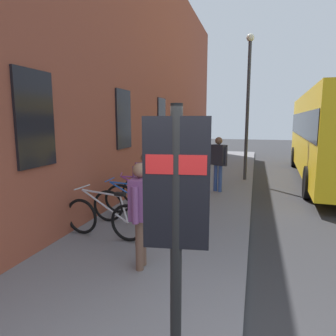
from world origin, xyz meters
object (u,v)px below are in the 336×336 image
object	(u,v)px
transit_info_sign	(176,202)
pedestrian_near_bus	(146,180)
bicycle_leaning_wall	(104,218)
city_bus	(336,132)
pedestrian_crossing_street	(140,205)
pedestrian_by_facade	(218,158)
bicycle_beside_lamp	(142,197)
bicycle_nearest_sign	(131,206)
street_lamp	(248,96)
bicycle_under_window	(155,190)

from	to	relation	value
transit_info_sign	pedestrian_near_bus	bearing A→B (deg)	23.89
bicycle_leaning_wall	city_bus	bearing A→B (deg)	-35.25
pedestrian_crossing_street	transit_info_sign	bearing A→B (deg)	-150.04
pedestrian_near_bus	pedestrian_by_facade	size ratio (longest dim) A/B	0.89
city_bus	bicycle_leaning_wall	bearing A→B (deg)	144.75
bicycle_beside_lamp	pedestrian_crossing_street	world-z (taller)	pedestrian_crossing_street
bicycle_nearest_sign	city_bus	world-z (taller)	city_bus
bicycle_beside_lamp	pedestrian_by_facade	xyz separation A→B (m)	(2.76, -1.53, 0.67)
transit_info_sign	bicycle_nearest_sign	bearing A→B (deg)	28.61
city_bus	bicycle_beside_lamp	bearing A→B (deg)	138.68
pedestrian_crossing_street	bicycle_beside_lamp	bearing A→B (deg)	20.91
transit_info_sign	pedestrian_by_facade	xyz separation A→B (m)	(7.17, 0.50, -0.54)
bicycle_beside_lamp	transit_info_sign	world-z (taller)	transit_info_sign
bicycle_leaning_wall	pedestrian_crossing_street	size ratio (longest dim) A/B	1.08
bicycle_nearest_sign	city_bus	distance (m)	9.16
bicycle_nearest_sign	city_bus	xyz separation A→B (m)	(7.17, -5.53, 1.41)
city_bus	street_lamp	distance (m)	3.81
transit_info_sign	pedestrian_near_bus	world-z (taller)	transit_info_sign
transit_info_sign	pedestrian_crossing_street	size ratio (longest dim) A/B	1.46
bicycle_nearest_sign	transit_info_sign	size ratio (longest dim) A/B	0.74
bicycle_under_window	pedestrian_crossing_street	distance (m)	3.67
bicycle_beside_lamp	pedestrian_near_bus	distance (m)	0.81
bicycle_nearest_sign	pedestrian_by_facade	distance (m)	3.92
bicycle_beside_lamp	pedestrian_near_bus	size ratio (longest dim) A/B	1.10
bicycle_leaning_wall	street_lamp	size ratio (longest dim) A/B	0.33
bicycle_beside_lamp	pedestrian_crossing_street	xyz separation A→B (m)	(-2.65, -1.01, 0.61)
transit_info_sign	pedestrian_near_bus	distance (m)	4.30
transit_info_sign	street_lamp	bearing A→B (deg)	-1.63
bicycle_beside_lamp	street_lamp	distance (m)	6.14
bicycle_beside_lamp	transit_info_sign	distance (m)	5.00
bicycle_under_window	pedestrian_near_bus	distance (m)	1.49
bicycle_leaning_wall	bicycle_nearest_sign	bearing A→B (deg)	-10.80
bicycle_leaning_wall	transit_info_sign	size ratio (longest dim) A/B	0.74
pedestrian_by_facade	bicycle_nearest_sign	bearing A→B (deg)	157.64
bicycle_beside_lamp	street_lamp	size ratio (longest dim) A/B	0.32
transit_info_sign	pedestrian_near_bus	xyz separation A→B (m)	(3.89, 1.72, -0.66)
city_bus	transit_info_sign	bearing A→B (deg)	161.67
pedestrian_near_bus	pedestrian_by_facade	world-z (taller)	pedestrian_by_facade
pedestrian_near_bus	bicycle_nearest_sign	bearing A→B (deg)	139.55
pedestrian_crossing_street	street_lamp	xyz separation A→B (m)	(7.64, -1.28, 2.13)
bicycle_nearest_sign	pedestrian_near_bus	distance (m)	0.66
pedestrian_crossing_street	bicycle_nearest_sign	bearing A→B (deg)	27.30
bicycle_under_window	transit_info_sign	distance (m)	5.73
street_lamp	bicycle_under_window	bearing A→B (deg)	151.82
city_bus	pedestrian_crossing_street	distance (m)	10.14
street_lamp	bicycle_nearest_sign	bearing A→B (deg)	158.95
bicycle_beside_lamp	street_lamp	bearing A→B (deg)	-24.66
bicycle_beside_lamp	pedestrian_crossing_street	distance (m)	2.90
bicycle_leaning_wall	pedestrian_near_bus	xyz separation A→B (m)	(1.19, -0.42, 0.55)
pedestrian_crossing_street	bicycle_under_window	bearing A→B (deg)	15.09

